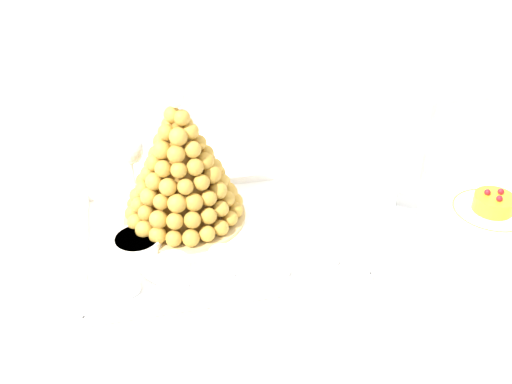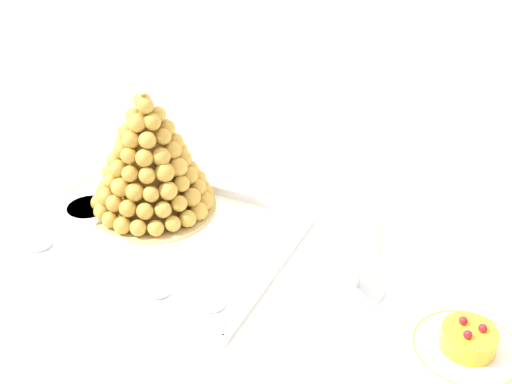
{
  "view_description": "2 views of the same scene",
  "coord_description": "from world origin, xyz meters",
  "px_view_note": "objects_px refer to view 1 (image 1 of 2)",
  "views": [
    {
      "loc": [
        -0.27,
        -0.98,
        1.56
      ],
      "look_at": [
        -0.05,
        -0.02,
        0.92
      ],
      "focal_mm": 41.74,
      "sensor_mm": 36.0,
      "label": 1
    },
    {
      "loc": [
        0.49,
        -0.84,
        1.55
      ],
      "look_at": [
        0.1,
        -0.03,
        0.99
      ],
      "focal_mm": 44.68,
      "sensor_mm": 36.0,
      "label": 2
    }
  ],
  "objects_px": {
    "dessert_cup_mid_left": "(173,273)",
    "fruit_tart_plate": "(493,207)",
    "wine_glass": "(130,152)",
    "dessert_cup_left": "(123,278)",
    "dessert_cup_centre": "(222,264)",
    "creme_brulee_ramekin": "(137,242)",
    "dessert_cup_mid_right": "(276,262)",
    "macaron_goblet": "(402,140)",
    "dessert_cup_right": "(326,251)",
    "serving_tray": "(216,238)",
    "croquembouche": "(182,171)"
  },
  "relations": [
    {
      "from": "croquembouche",
      "to": "wine_glass",
      "type": "bearing_deg",
      "value": 126.08
    },
    {
      "from": "fruit_tart_plate",
      "to": "wine_glass",
      "type": "relative_size",
      "value": 1.22
    },
    {
      "from": "dessert_cup_centre",
      "to": "creme_brulee_ramekin",
      "type": "relative_size",
      "value": 0.55
    },
    {
      "from": "dessert_cup_mid_left",
      "to": "dessert_cup_right",
      "type": "bearing_deg",
      "value": 0.41
    },
    {
      "from": "dessert_cup_left",
      "to": "dessert_cup_mid_left",
      "type": "relative_size",
      "value": 0.97
    },
    {
      "from": "creme_brulee_ramekin",
      "to": "serving_tray",
      "type": "bearing_deg",
      "value": -0.58
    },
    {
      "from": "dessert_cup_left",
      "to": "creme_brulee_ramekin",
      "type": "relative_size",
      "value": 0.62
    },
    {
      "from": "dessert_cup_left",
      "to": "dessert_cup_centre",
      "type": "height_order",
      "value": "dessert_cup_left"
    },
    {
      "from": "dessert_cup_centre",
      "to": "macaron_goblet",
      "type": "height_order",
      "value": "macaron_goblet"
    },
    {
      "from": "dessert_cup_mid_right",
      "to": "fruit_tart_plate",
      "type": "height_order",
      "value": "fruit_tart_plate"
    },
    {
      "from": "dessert_cup_mid_left",
      "to": "dessert_cup_centre",
      "type": "distance_m",
      "value": 0.09
    },
    {
      "from": "wine_glass",
      "to": "dessert_cup_left",
      "type": "bearing_deg",
      "value": -95.84
    },
    {
      "from": "dessert_cup_mid_right",
      "to": "dessert_cup_right",
      "type": "distance_m",
      "value": 0.1
    },
    {
      "from": "dessert_cup_left",
      "to": "creme_brulee_ramekin",
      "type": "xyz_separation_m",
      "value": [
        0.03,
        0.12,
        -0.01
      ]
    },
    {
      "from": "macaron_goblet",
      "to": "dessert_cup_right",
      "type": "bearing_deg",
      "value": -143.67
    },
    {
      "from": "dessert_cup_centre",
      "to": "macaron_goblet",
      "type": "bearing_deg",
      "value": 20.02
    },
    {
      "from": "dessert_cup_left",
      "to": "fruit_tart_plate",
      "type": "xyz_separation_m",
      "value": [
        0.8,
        0.09,
        -0.02
      ]
    },
    {
      "from": "serving_tray",
      "to": "wine_glass",
      "type": "distance_m",
      "value": 0.29
    },
    {
      "from": "croquembouche",
      "to": "dessert_cup_mid_left",
      "type": "height_order",
      "value": "croquembouche"
    },
    {
      "from": "serving_tray",
      "to": "fruit_tart_plate",
      "type": "relative_size",
      "value": 3.05
    },
    {
      "from": "wine_glass",
      "to": "creme_brulee_ramekin",
      "type": "bearing_deg",
      "value": -91.23
    },
    {
      "from": "croquembouche",
      "to": "dessert_cup_left",
      "type": "distance_m",
      "value": 0.26
    },
    {
      "from": "wine_glass",
      "to": "fruit_tart_plate",
      "type": "bearing_deg",
      "value": -18.45
    },
    {
      "from": "fruit_tart_plate",
      "to": "dessert_cup_mid_left",
      "type": "bearing_deg",
      "value": -172.86
    },
    {
      "from": "dessert_cup_mid_left",
      "to": "macaron_goblet",
      "type": "xyz_separation_m",
      "value": [
        0.5,
        0.15,
        0.14
      ]
    },
    {
      "from": "dessert_cup_left",
      "to": "wine_glass",
      "type": "bearing_deg",
      "value": 84.16
    },
    {
      "from": "creme_brulee_ramekin",
      "to": "dessert_cup_mid_right",
      "type": "bearing_deg",
      "value": -27.57
    },
    {
      "from": "dessert_cup_right",
      "to": "wine_glass",
      "type": "relative_size",
      "value": 0.39
    },
    {
      "from": "creme_brulee_ramekin",
      "to": "macaron_goblet",
      "type": "bearing_deg",
      "value": 3.01
    },
    {
      "from": "dessert_cup_centre",
      "to": "creme_brulee_ramekin",
      "type": "distance_m",
      "value": 0.2
    },
    {
      "from": "dessert_cup_centre",
      "to": "dessert_cup_right",
      "type": "relative_size",
      "value": 0.96
    },
    {
      "from": "dessert_cup_centre",
      "to": "macaron_goblet",
      "type": "distance_m",
      "value": 0.46
    },
    {
      "from": "croquembouche",
      "to": "creme_brulee_ramekin",
      "type": "distance_m",
      "value": 0.17
    },
    {
      "from": "dessert_cup_mid_right",
      "to": "wine_glass",
      "type": "height_order",
      "value": "wine_glass"
    },
    {
      "from": "dessert_cup_mid_left",
      "to": "dessert_cup_mid_right",
      "type": "distance_m",
      "value": 0.19
    },
    {
      "from": "dessert_cup_mid_left",
      "to": "macaron_goblet",
      "type": "relative_size",
      "value": 0.23
    },
    {
      "from": "dessert_cup_mid_right",
      "to": "fruit_tart_plate",
      "type": "xyz_separation_m",
      "value": [
        0.52,
        0.1,
        -0.01
      ]
    },
    {
      "from": "creme_brulee_ramekin",
      "to": "dessert_cup_right",
      "type": "bearing_deg",
      "value": -18.92
    },
    {
      "from": "croquembouche",
      "to": "dessert_cup_left",
      "type": "xyz_separation_m",
      "value": [
        -0.14,
        -0.2,
        -0.09
      ]
    },
    {
      "from": "dessert_cup_mid_left",
      "to": "fruit_tart_plate",
      "type": "distance_m",
      "value": 0.72
    },
    {
      "from": "serving_tray",
      "to": "croquembouche",
      "type": "distance_m",
      "value": 0.15
    },
    {
      "from": "serving_tray",
      "to": "croquembouche",
      "type": "xyz_separation_m",
      "value": [
        -0.05,
        0.08,
        0.12
      ]
    },
    {
      "from": "dessert_cup_right",
      "to": "croquembouche",
      "type": "bearing_deg",
      "value": 140.85
    },
    {
      "from": "dessert_cup_mid_left",
      "to": "creme_brulee_ramekin",
      "type": "height_order",
      "value": "dessert_cup_mid_left"
    },
    {
      "from": "croquembouche",
      "to": "wine_glass",
      "type": "distance_m",
      "value": 0.17
    },
    {
      "from": "dessert_cup_centre",
      "to": "fruit_tart_plate",
      "type": "distance_m",
      "value": 0.63
    },
    {
      "from": "croquembouche",
      "to": "dessert_cup_centre",
      "type": "height_order",
      "value": "croquembouche"
    },
    {
      "from": "dessert_cup_left",
      "to": "fruit_tart_plate",
      "type": "bearing_deg",
      "value": 6.13
    },
    {
      "from": "fruit_tart_plate",
      "to": "croquembouche",
      "type": "bearing_deg",
      "value": 170.03
    },
    {
      "from": "fruit_tart_plate",
      "to": "dessert_cup_mid_right",
      "type": "bearing_deg",
      "value": -169.39
    }
  ]
}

